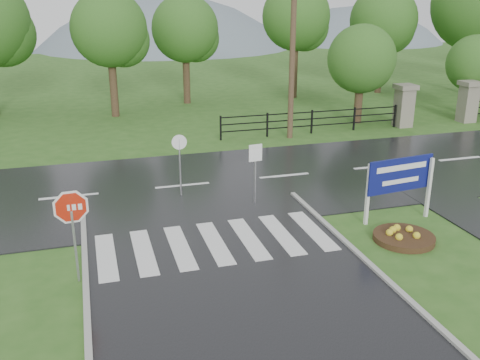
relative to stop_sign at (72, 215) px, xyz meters
name	(u,v)px	position (x,y,z in m)	size (l,w,h in m)	color
ground	(275,352)	(3.71, -3.99, -1.77)	(120.00, 120.00, 0.00)	#305D1F
main_road	(182,187)	(3.71, 6.01, -1.77)	(90.00, 8.00, 0.04)	black
crosswalk	(215,243)	(3.71, 1.01, -1.71)	(6.50, 2.80, 0.02)	silver
pillar_west	(404,105)	(16.71, 12.01, -0.59)	(1.00, 1.00, 2.24)	gray
pillar_east	(468,101)	(20.71, 12.01, -0.59)	(1.00, 1.00, 2.24)	gray
fence_west	(312,119)	(11.46, 12.01, -1.04)	(9.58, 0.08, 1.20)	black
hills	(139,160)	(7.20, 61.01, -17.30)	(102.00, 48.00, 48.00)	slate
treeline	(157,110)	(4.71, 20.01, -1.77)	(83.20, 5.20, 10.00)	#2A5C1C
stop_sign	(72,215)	(0.00, 0.00, 0.00)	(1.12, 0.11, 2.52)	#939399
estate_billboard	(400,178)	(9.57, 1.08, -0.36)	(2.32, 0.35, 2.04)	silver
flower_bed	(404,236)	(8.99, -0.26, -1.64)	(1.75, 1.75, 0.35)	#332111
reg_sign_small	(255,162)	(5.74, 3.59, -0.28)	(0.47, 0.08, 2.10)	#939399
reg_sign_round	(180,158)	(3.49, 5.05, -0.36)	(0.52, 0.07, 2.22)	#939399
utility_pole_east	(292,53)	(10.09, 11.51, 2.31)	(1.40, 0.43, 8.02)	#473523
entrance_tree_left	(362,59)	(14.84, 13.51, 1.66)	(3.61, 3.61, 5.26)	#3D2B1C
entrance_tree_right	(475,64)	(22.06, 13.51, 1.17)	(3.21, 3.21, 4.57)	#3D2B1C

